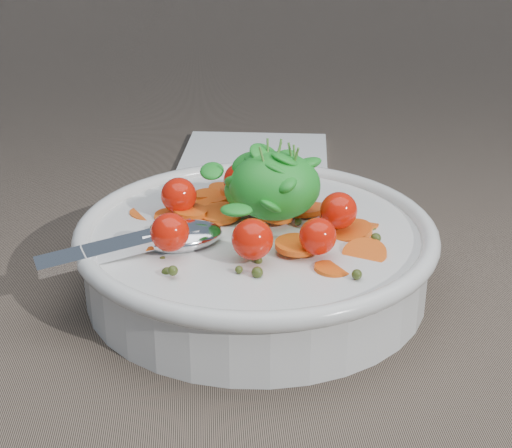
{
  "coord_description": "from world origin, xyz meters",
  "views": [
    {
      "loc": [
        -0.03,
        -0.53,
        0.29
      ],
      "look_at": [
        0.01,
        -0.02,
        0.05
      ],
      "focal_mm": 55.0,
      "sensor_mm": 36.0,
      "label": 1
    }
  ],
  "objects": [
    {
      "name": "bowl",
      "position": [
        0.01,
        -0.02,
        0.03
      ],
      "size": [
        0.28,
        0.26,
        0.11
      ],
      "color": "silver",
      "rests_on": "ground"
    },
    {
      "name": "ground",
      "position": [
        0.0,
        0.0,
        0.0
      ],
      "size": [
        6.0,
        6.0,
        0.0
      ],
      "primitive_type": "plane",
      "color": "#6E5E4E",
      "rests_on": "ground"
    },
    {
      "name": "napkin",
      "position": [
        0.03,
        0.27,
        0.0
      ],
      "size": [
        0.17,
        0.15,
        0.01
      ],
      "primitive_type": "cube",
      "rotation": [
        0.0,
        0.0,
        -0.13
      ],
      "color": "white",
      "rests_on": "ground"
    }
  ]
}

